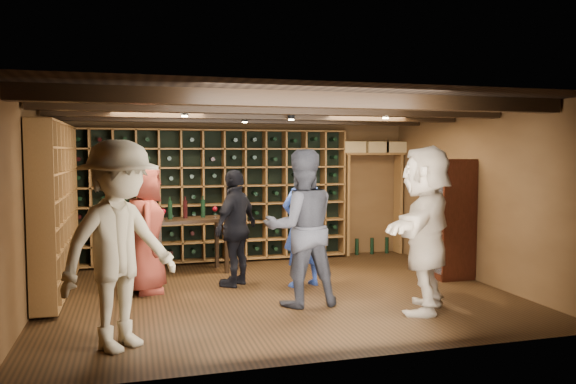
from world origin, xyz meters
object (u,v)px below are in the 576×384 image
object	(u,v)px
guest_red_floral	(145,229)
display_cabinet	(450,221)
man_blue_shirt	(303,224)
man_grey_suit	(301,228)
guest_beige	(425,229)
tasting_table	(189,225)
guest_woman_black	(236,228)
guest_khaki	(120,245)

from	to	relation	value
guest_red_floral	display_cabinet	bearing A→B (deg)	-96.62
man_blue_shirt	man_grey_suit	size ratio (longest dim) A/B	0.91
man_grey_suit	guest_beige	bearing A→B (deg)	154.64
man_grey_suit	tasting_table	bearing A→B (deg)	-62.87
guest_woman_black	guest_beige	distance (m)	2.67
display_cabinet	man_grey_suit	distance (m)	2.72
man_grey_suit	guest_red_floral	xyz separation A→B (m)	(-1.82, 1.16, -0.10)
guest_khaki	guest_beige	xyz separation A→B (m)	(3.45, 0.38, -0.02)
guest_khaki	display_cabinet	bearing A→B (deg)	-17.86
guest_woman_black	tasting_table	distance (m)	1.12
guest_red_floral	guest_woman_black	world-z (taller)	guest_red_floral
tasting_table	guest_khaki	bearing A→B (deg)	-117.07
man_blue_shirt	guest_khaki	world-z (taller)	guest_khaki
guest_woman_black	guest_khaki	size ratio (longest dim) A/B	0.82
tasting_table	display_cabinet	bearing A→B (deg)	-30.20
display_cabinet	man_blue_shirt	size ratio (longest dim) A/B	1.00
guest_red_floral	tasting_table	size ratio (longest dim) A/B	1.41
man_blue_shirt	guest_beige	size ratio (longest dim) A/B	0.89
guest_red_floral	guest_beige	world-z (taller)	guest_beige
man_blue_shirt	guest_red_floral	bearing A→B (deg)	-20.94
guest_woman_black	tasting_table	xyz separation A→B (m)	(-0.56, 0.97, -0.06)
tasting_table	guest_red_floral	bearing A→B (deg)	-133.72
man_blue_shirt	guest_khaki	size ratio (longest dim) A/B	0.88
display_cabinet	tasting_table	world-z (taller)	display_cabinet
guest_khaki	guest_beige	world-z (taller)	guest_khaki
guest_red_floral	guest_woman_black	bearing A→B (deg)	-89.93
display_cabinet	guest_red_floral	distance (m)	4.42
man_blue_shirt	guest_beige	bearing A→B (deg)	109.09
guest_red_floral	tasting_table	xyz separation A→B (m)	(0.68, 1.03, -0.10)
guest_red_floral	guest_beige	distance (m)	3.64
display_cabinet	guest_red_floral	size ratio (longest dim) A/B	1.02
man_blue_shirt	man_grey_suit	xyz separation A→B (m)	(-0.31, -0.92, 0.08)
display_cabinet	man_blue_shirt	xyz separation A→B (m)	(-2.27, 0.09, 0.02)
display_cabinet	guest_woman_black	size ratio (longest dim) A/B	1.07
guest_red_floral	guest_beige	bearing A→B (deg)	-121.78
guest_red_floral	tasting_table	world-z (taller)	guest_red_floral
man_grey_suit	guest_red_floral	size ratio (longest dim) A/B	1.11
guest_beige	tasting_table	distance (m)	3.76
man_blue_shirt	guest_khaki	xyz separation A→B (m)	(-2.42, -1.93, 0.12)
man_grey_suit	guest_khaki	size ratio (longest dim) A/B	0.96
display_cabinet	guest_khaki	bearing A→B (deg)	-158.59
man_blue_shirt	guest_woman_black	world-z (taller)	man_blue_shirt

